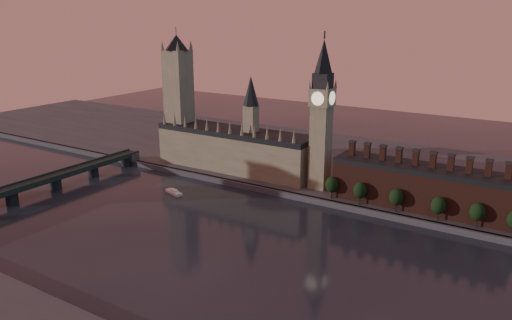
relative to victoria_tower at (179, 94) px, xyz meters
The scene contains 13 objects.
ground 176.40m from the victoria_tower, 43.78° to the right, with size 900.00×900.00×0.00m, color black.
north_bank 147.08m from the victoria_tower, 27.72° to the left, with size 900.00×182.00×4.00m.
palace_of_westminster 67.03m from the victoria_tower, ahead, with size 130.00×30.30×74.00m.
victoria_tower is the anchor object (origin of this frame).
big_ben 130.12m from the victoria_tower, ahead, with size 15.00×15.00×107.00m.
chimney_block 204.27m from the victoria_tower, ahead, with size 110.00×25.00×37.00m.
embankment_tree_0 154.30m from the victoria_tower, ahead, with size 8.60×8.60×14.88m.
embankment_tree_1 173.32m from the victoria_tower, ahead, with size 8.60×8.60×14.88m.
embankment_tree_2 195.67m from the victoria_tower, ahead, with size 8.60×8.60×14.88m.
embankment_tree_3 220.13m from the victoria_tower, ahead, with size 8.60×8.60×14.88m.
embankment_tree_4 240.61m from the victoria_tower, ahead, with size 8.60×8.60×14.88m.
westminster_bridge 133.21m from the victoria_tower, 106.56° to the right, with size 14.00×200.00×11.55m.
river_boat 94.71m from the victoria_tower, 53.94° to the right, with size 16.20×8.78×3.12m.
Camera 1 is at (148.74, -194.62, 120.75)m, focal length 35.00 mm.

